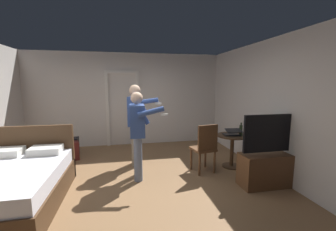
{
  "coord_description": "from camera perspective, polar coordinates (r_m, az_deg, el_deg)",
  "views": [
    {
      "loc": [
        -0.06,
        -3.66,
        1.77
      ],
      "look_at": [
        0.78,
        0.54,
        1.13
      ],
      "focal_mm": 23.06,
      "sensor_mm": 36.0,
      "label": 1
    }
  ],
  "objects": [
    {
      "name": "ground_plane",
      "position": [
        4.07,
        -9.84,
        -17.5
      ],
      "size": [
        5.93,
        5.93,
        0.0
      ],
      "primitive_type": "plane",
      "color": "olive"
    },
    {
      "name": "wall_back",
      "position": [
        6.36,
        -10.82,
        4.16
      ],
      "size": [
        5.63,
        0.12,
        2.63
      ],
      "primitive_type": "cube",
      "color": "silver",
      "rests_on": "ground_plane"
    },
    {
      "name": "wall_right",
      "position": [
        4.64,
        26.1,
        1.92
      ],
      "size": [
        0.12,
        5.48,
        2.63
      ],
      "primitive_type": "cube",
      "color": "silver",
      "rests_on": "ground_plane"
    },
    {
      "name": "doorway_frame",
      "position": [
        6.28,
        -11.9,
        3.25
      ],
      "size": [
        0.93,
        0.08,
        2.13
      ],
      "color": "white",
      "rests_on": "ground_plane"
    },
    {
      "name": "bed",
      "position": [
        4.04,
        -36.17,
        -14.53
      ],
      "size": [
        1.41,
        1.91,
        1.02
      ],
      "color": "#4C331E",
      "rests_on": "ground_plane"
    },
    {
      "name": "tv_flatscreen",
      "position": [
        4.24,
        25.49,
        -11.59
      ],
      "size": [
        1.1,
        0.4,
        1.26
      ],
      "color": "brown",
      "rests_on": "ground_plane"
    },
    {
      "name": "side_table",
      "position": [
        4.81,
        16.58,
        -7.59
      ],
      "size": [
        0.64,
        0.64,
        0.7
      ],
      "color": "#4C331E",
      "rests_on": "ground_plane"
    },
    {
      "name": "laptop",
      "position": [
        4.68,
        16.59,
        -4.47
      ],
      "size": [
        0.35,
        0.36,
        0.15
      ],
      "color": "black",
      "rests_on": "side_table"
    },
    {
      "name": "bottle_on_table",
      "position": [
        4.72,
        18.71,
        -3.67
      ],
      "size": [
        0.06,
        0.06,
        0.27
      ],
      "color": "#2A361D",
      "rests_on": "side_table"
    },
    {
      "name": "wooden_chair",
      "position": [
        4.36,
        9.74,
        -8.03
      ],
      "size": [
        0.49,
        0.49,
        0.99
      ],
      "color": "brown",
      "rests_on": "ground_plane"
    },
    {
      "name": "person_blue_shirt",
      "position": [
        4.0,
        -7.95,
        -3.68
      ],
      "size": [
        0.65,
        0.58,
        1.62
      ],
      "color": "slate",
      "rests_on": "ground_plane"
    },
    {
      "name": "person_striped_shirt",
      "position": [
        4.68,
        -8.45,
        -1.01
      ],
      "size": [
        0.68,
        0.67,
        1.75
      ],
      "color": "gray",
      "rests_on": "ground_plane"
    },
    {
      "name": "suitcase_dark",
      "position": [
        5.84,
        -24.71,
        -7.67
      ],
      "size": [
        0.46,
        0.32,
        0.46
      ],
      "primitive_type": "cube",
      "rotation": [
        0.0,
        0.0,
        0.08
      ],
      "color": "black",
      "rests_on": "ground_plane"
    },
    {
      "name": "suitcase_small",
      "position": [
        5.62,
        -25.07,
        -8.44
      ],
      "size": [
        0.57,
        0.46,
        0.43
      ],
      "primitive_type": "cube",
      "rotation": [
        0.0,
        0.0,
        0.27
      ],
      "color": "#4C1919",
      "rests_on": "ground_plane"
    }
  ]
}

